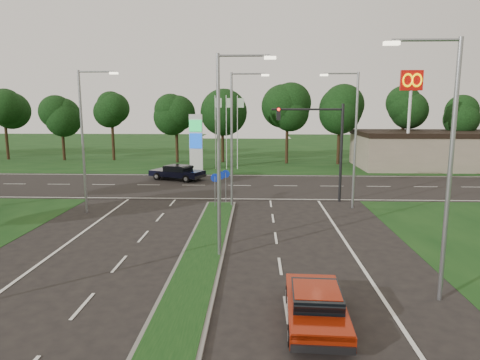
{
  "coord_description": "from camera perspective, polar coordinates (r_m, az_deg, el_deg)",
  "views": [
    {
      "loc": [
        2.43,
        -12.55,
        6.77
      ],
      "look_at": [
        1.43,
        14.11,
        2.2
      ],
      "focal_mm": 32.0,
      "sensor_mm": 36.0,
      "label": 1
    }
  ],
  "objects": [
    {
      "name": "navy_sedan",
      "position": [
        40.45,
        -8.36,
        1.05
      ],
      "size": [
        5.43,
        3.86,
        1.38
      ],
      "rotation": [
        0.0,
        0.0,
        1.17
      ],
      "color": "black",
      "rests_on": "ground"
    },
    {
      "name": "streetlight_median_near",
      "position": [
        18.68,
        -2.26,
        4.51
      ],
      "size": [
        2.53,
        0.22,
        9.0
      ],
      "color": "gray",
      "rests_on": "ground"
    },
    {
      "name": "verge_far",
      "position": [
        67.93,
        0.09,
        4.0
      ],
      "size": [
        160.0,
        50.0,
        0.02
      ],
      "primitive_type": "cube",
      "color": "#113411",
      "rests_on": "ground"
    },
    {
      "name": "streetlight_right_far",
      "position": [
        29.3,
        14.79,
        6.09
      ],
      "size": [
        2.53,
        0.22,
        9.0
      ],
      "rotation": [
        0.0,
        0.0,
        3.14
      ],
      "color": "gray",
      "rests_on": "ground"
    },
    {
      "name": "treeline_far",
      "position": [
        52.53,
        -0.39,
        9.79
      ],
      "size": [
        6.0,
        6.0,
        9.9
      ],
      "color": "black",
      "rests_on": "ground"
    },
    {
      "name": "streetlight_left_far",
      "position": [
        28.68,
        -19.93,
        5.76
      ],
      "size": [
        2.53,
        0.22,
        9.0
      ],
      "color": "gray",
      "rests_on": "ground"
    },
    {
      "name": "streetlight_median_far",
      "position": [
        28.63,
        -0.72,
        6.33
      ],
      "size": [
        2.53,
        0.22,
        9.0
      ],
      "color": "gray",
      "rests_on": "ground"
    },
    {
      "name": "ground",
      "position": [
        14.46,
        -8.21,
        -18.3
      ],
      "size": [
        160.0,
        160.0,
        0.0
      ],
      "primitive_type": "plane",
      "color": "black",
      "rests_on": "ground"
    },
    {
      "name": "gas_pylon",
      "position": [
        46.15,
        -5.62,
        5.24
      ],
      "size": [
        5.8,
        1.26,
        8.0
      ],
      "color": "silver",
      "rests_on": "ground"
    },
    {
      "name": "cross_road",
      "position": [
        37.25,
        -1.63,
        -0.75
      ],
      "size": [
        160.0,
        12.0,
        0.02
      ],
      "primitive_type": "cube",
      "color": "black",
      "rests_on": "ground"
    },
    {
      "name": "mcdonalds_sign",
      "position": [
        47.18,
        21.81,
        10.52
      ],
      "size": [
        2.2,
        0.47,
        10.4
      ],
      "color": "silver",
      "rests_on": "ground"
    },
    {
      "name": "red_sedan",
      "position": [
        14.19,
        10.08,
        -16.05
      ],
      "size": [
        1.97,
        4.4,
        1.19
      ],
      "rotation": [
        0.0,
        0.0,
        -0.05
      ],
      "color": "maroon",
      "rests_on": "ground"
    },
    {
      "name": "traffic_signal",
      "position": [
        30.98,
        11.03,
        5.62
      ],
      "size": [
        5.1,
        0.42,
        7.0
      ],
      "color": "black",
      "rests_on": "ground"
    },
    {
      "name": "streetlight_right_near",
      "position": [
        15.97,
        25.66,
        2.67
      ],
      "size": [
        2.53,
        0.22,
        9.0
      ],
      "rotation": [
        0.0,
        0.0,
        3.14
      ],
      "color": "gray",
      "rests_on": "ground"
    },
    {
      "name": "median_kerb",
      "position": [
        18.02,
        -5.9,
        -12.2
      ],
      "size": [
        2.0,
        26.0,
        0.12
      ],
      "primitive_type": "cube",
      "color": "slate",
      "rests_on": "ground"
    },
    {
      "name": "median_signs",
      "position": [
        29.49,
        -2.61,
        -0.16
      ],
      "size": [
        1.16,
        1.76,
        2.38
      ],
      "color": "gray",
      "rests_on": "ground"
    },
    {
      "name": "commercial_building",
      "position": [
        52.56,
        24.06,
        3.67
      ],
      "size": [
        16.0,
        9.0,
        4.0
      ],
      "primitive_type": "cube",
      "color": "gray",
      "rests_on": "ground"
    }
  ]
}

